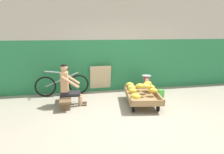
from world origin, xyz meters
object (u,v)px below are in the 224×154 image
Objects in this scene: weighing_scale at (146,80)px; low_bench at (66,98)px; plastic_crate at (146,89)px; bicycle_near_left at (62,85)px; vendor_seated at (68,85)px; shopping_bag at (161,94)px; banana_cart at (142,96)px; sign_board at (100,79)px.

low_bench is at bearing -166.46° from weighing_scale.
bicycle_near_left is (-2.68, 0.30, 0.20)m from plastic_crate.
vendor_seated reaches higher than weighing_scale.
shopping_bag is at bearing -15.37° from bicycle_near_left.
banana_cart is 1.36× the size of vendor_seated.
shopping_bag is (1.72, -1.02, -0.32)m from sign_board.
low_bench is 2.64m from plastic_crate.
sign_board reaches higher than bicycle_near_left.
vendor_seated is at bearing -177.65° from shopping_bag.
shopping_bag is at bearing -61.14° from weighing_scale.
banana_cart is 1.41× the size of low_bench.
shopping_bag is at bearing 2.35° from vendor_seated.
bicycle_near_left is at bearing 173.59° from weighing_scale.
bicycle_near_left is (-2.18, 1.29, 0.11)m from banana_cart.
low_bench is at bearing 169.91° from banana_cart.
low_bench is at bearing -135.31° from sign_board.
weighing_scale is 2.69m from bicycle_near_left.
sign_board is at bearing 160.71° from plastic_crate.
vendor_seated is (0.09, -0.01, 0.37)m from low_bench.
vendor_seated is at bearing -165.82° from weighing_scale.
bicycle_near_left reaches higher than low_bench.
banana_cart is at bearing -10.30° from vendor_seated.
sign_board is at bearing 122.10° from banana_cart.
low_bench is 0.94m from bicycle_near_left.
bicycle_near_left is 3.08m from shopping_bag.
banana_cart is 5.19× the size of weighing_scale.
weighing_scale is 0.18× the size of bicycle_near_left.
banana_cart is 4.32× the size of plastic_crate.
weighing_scale is at bearing 118.86° from shopping_bag.
banana_cart is at bearing -10.09° from low_bench.
weighing_scale reaches higher than low_bench.
bicycle_near_left reaches higher than weighing_scale.
plastic_crate is (2.57, 0.62, -0.05)m from low_bench.
low_bench is 4.59× the size of shopping_bag.
banana_cart is at bearing -57.90° from sign_board.
plastic_crate is at bearing -19.29° from sign_board.
sign_board reaches higher than shopping_bag.
sign_board is 2.02m from shopping_bag.
shopping_bag is (2.96, -0.81, -0.23)m from bicycle_near_left.
weighing_scale reaches higher than banana_cart.
vendor_seated is 2.56m from weighing_scale.
plastic_crate is 1.20× the size of weighing_scale.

